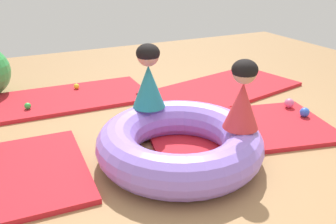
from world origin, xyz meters
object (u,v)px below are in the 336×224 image
(child_in_red, at_px, (243,95))
(play_ball_teal, at_px, (247,125))
(play_ball_red, at_px, (205,111))
(play_ball_blue, at_px, (305,112))
(inflatable_cushion, at_px, (180,143))
(play_ball_green, at_px, (28,106))
(play_ball_pink, at_px, (289,103))
(play_ball_yellow, at_px, (76,86))
(child_in_teal, at_px, (148,77))
(play_ball_orange, at_px, (161,114))

(child_in_red, relative_size, play_ball_teal, 5.65)
(play_ball_red, height_order, play_ball_blue, play_ball_blue)
(inflatable_cushion, bearing_deg, play_ball_green, 121.53)
(inflatable_cushion, distance_m, child_in_red, 0.60)
(child_in_red, bearing_deg, play_ball_pink, -10.97)
(child_in_red, distance_m, play_ball_pink, 1.33)
(play_ball_green, height_order, play_ball_yellow, play_ball_green)
(child_in_teal, bearing_deg, play_ball_red, -128.82)
(play_ball_orange, height_order, play_ball_pink, play_ball_orange)
(child_in_teal, bearing_deg, play_ball_teal, -161.84)
(play_ball_pink, relative_size, play_ball_blue, 1.07)
(play_ball_orange, relative_size, play_ball_yellow, 1.77)
(play_ball_red, distance_m, play_ball_pink, 0.89)
(play_ball_green, distance_m, play_ball_teal, 2.16)
(play_ball_teal, relative_size, play_ball_blue, 0.98)
(child_in_teal, bearing_deg, play_ball_orange, -95.17)
(play_ball_yellow, bearing_deg, play_ball_green, -145.38)
(inflatable_cushion, xyz_separation_m, child_in_teal, (-0.06, 0.44, 0.41))
(child_in_red, height_order, play_ball_orange, child_in_red)
(play_ball_blue, bearing_deg, play_ball_orange, 156.72)
(play_ball_blue, bearing_deg, child_in_red, -159.88)
(child_in_teal, distance_m, play_ball_red, 0.83)
(child_in_red, relative_size, play_ball_pink, 5.21)
(inflatable_cushion, relative_size, play_ball_yellow, 20.49)
(inflatable_cushion, height_order, play_ball_pink, inflatable_cushion)
(play_ball_teal, relative_size, play_ball_yellow, 1.46)
(child_in_red, bearing_deg, play_ball_yellow, 67.56)
(play_ball_orange, xyz_separation_m, play_ball_blue, (1.26, -0.54, -0.01))
(inflatable_cushion, height_order, play_ball_blue, inflatable_cushion)
(play_ball_red, xyz_separation_m, play_ball_yellow, (-0.94, 1.31, -0.01))
(child_in_teal, height_order, play_ball_blue, child_in_teal)
(play_ball_red, bearing_deg, play_ball_pink, -13.51)
(inflatable_cushion, xyz_separation_m, play_ball_green, (-0.93, 1.51, -0.08))
(inflatable_cushion, relative_size, child_in_red, 2.48)
(play_ball_orange, bearing_deg, play_ball_blue, -23.28)
(play_ball_green, height_order, play_ball_teal, play_ball_teal)
(child_in_red, xyz_separation_m, child_in_teal, (-0.44, 0.67, 0.01))
(play_ball_green, relative_size, play_ball_pink, 0.68)
(child_in_red, xyz_separation_m, play_ball_pink, (1.08, 0.63, -0.46))
(play_ball_green, height_order, play_ball_blue, play_ball_blue)
(play_ball_teal, xyz_separation_m, play_ball_yellow, (-1.10, 1.75, -0.01))
(play_ball_pink, bearing_deg, inflatable_cushion, -164.76)
(play_ball_blue, bearing_deg, play_ball_teal, 179.36)
(play_ball_teal, height_order, play_ball_yellow, play_ball_teal)
(play_ball_green, distance_m, play_ball_blue, 2.72)
(play_ball_green, xyz_separation_m, play_ball_teal, (1.69, -1.35, 0.01))
(child_in_teal, relative_size, play_ball_yellow, 8.55)
(play_ball_orange, bearing_deg, play_ball_pink, -13.06)
(play_ball_red, bearing_deg, play_ball_blue, -28.29)
(inflatable_cushion, xyz_separation_m, child_in_red, (0.38, -0.23, 0.40))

